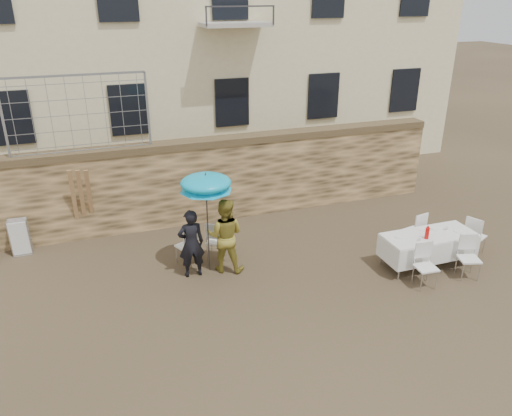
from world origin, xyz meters
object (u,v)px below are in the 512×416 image
object	(u,v)px
soda_bottle	(427,233)
table_chair_front_left	(426,266)
man_suit	(191,243)
couple_chair_right	(217,240)
couple_chair_left	(187,245)
woman_dress	(225,235)
banquet_table	(429,236)
table_chair_side	(475,235)
chair_stack_right	(20,234)
umbrella	(206,186)
table_chair_back	(414,230)
table_chair_front_right	(469,258)

from	to	relation	value
soda_bottle	table_chair_front_left	size ratio (longest dim) A/B	0.27
man_suit	couple_chair_right	bearing A→B (deg)	-142.47
couple_chair_left	soda_bottle	xyz separation A→B (m)	(4.91, -2.00, 0.43)
woman_dress	table_chair_front_left	world-z (taller)	woman_dress
banquet_table	table_chair_side	world-z (taller)	table_chair_side
table_chair_side	chair_stack_right	xyz separation A→B (m)	(-10.11, 3.59, -0.02)
umbrella	table_chair_front_left	distance (m)	4.89
chair_stack_right	banquet_table	bearing A→B (deg)	-22.97
couple_chair_left	banquet_table	distance (m)	5.44
couple_chair_left	chair_stack_right	distance (m)	4.04
soda_bottle	chair_stack_right	size ratio (longest dim) A/B	0.28
couple_chair_right	table_chair_back	bearing A→B (deg)	-161.38
man_suit	banquet_table	distance (m)	5.27
banquet_table	table_chair_front_right	xyz separation A→B (m)	(0.50, -0.75, -0.25)
table_chair_side	couple_chair_left	bearing A→B (deg)	50.31
woman_dress	table_chair_front_right	xyz separation A→B (m)	(4.86, -2.05, -0.37)
couple_chair_right	table_chair_back	distance (m)	4.73
table_chair_front_right	chair_stack_right	world-z (taller)	table_chair_front_right
couple_chair_right	table_chair_side	world-z (taller)	same
woman_dress	couple_chair_right	bearing A→B (deg)	-59.10
man_suit	chair_stack_right	world-z (taller)	man_suit
banquet_table	table_chair_back	distance (m)	0.86
couple_chair_left	table_chair_front_left	world-z (taller)	same
umbrella	table_chair_back	size ratio (longest dim) A/B	2.22
soda_bottle	chair_stack_right	distance (m)	9.35
woman_dress	chair_stack_right	size ratio (longest dim) A/B	1.84
man_suit	couple_chair_right	xyz separation A→B (m)	(0.70, 0.55, -0.30)
woman_dress	couple_chair_left	xyz separation A→B (m)	(-0.75, 0.55, -0.37)
couple_chair_right	banquet_table	xyz separation A→B (m)	(4.41, -1.85, 0.25)
couple_chair_right	chair_stack_right	bearing A→B (deg)	8.37
couple_chair_right	soda_bottle	bearing A→B (deg)	-173.96
table_chair_front_right	man_suit	bearing A→B (deg)	176.03
table_chair_front_left	banquet_table	bearing A→B (deg)	56.61
soda_bottle	table_chair_front_left	world-z (taller)	soda_bottle
soda_bottle	table_chair_front_right	xyz separation A→B (m)	(0.70, -0.60, -0.43)
umbrella	chair_stack_right	xyz separation A→B (m)	(-4.00, 2.29, -1.56)
umbrella	soda_bottle	xyz separation A→B (m)	(4.51, -1.55, -1.11)
woman_dress	table_chair_front_left	bearing A→B (deg)	177.05
couple_chair_right	woman_dress	bearing A→B (deg)	126.70
woman_dress	table_chair_side	bearing A→B (deg)	-166.10
table_chair_front_right	table_chair_front_left	bearing A→B (deg)	-163.86
umbrella	couple_chair_left	xyz separation A→B (m)	(-0.40, 0.45, -1.54)
table_chair_side	table_chair_back	bearing A→B (deg)	35.14
table_chair_front_left	table_chair_back	distance (m)	1.74
woman_dress	table_chair_front_left	distance (m)	4.30
man_suit	table_chair_front_left	xyz separation A→B (m)	(4.51, -2.05, -0.30)
woman_dress	umbrella	bearing A→B (deg)	9.76
soda_bottle	chair_stack_right	bearing A→B (deg)	155.70
couple_chair_left	soda_bottle	size ratio (longest dim) A/B	3.69
man_suit	umbrella	size ratio (longest dim) A/B	0.73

